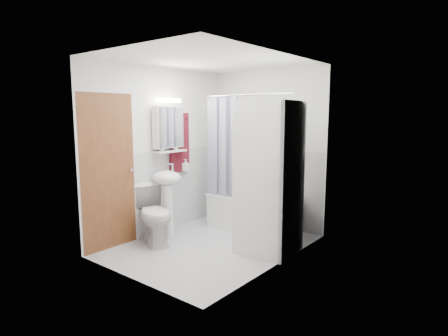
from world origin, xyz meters
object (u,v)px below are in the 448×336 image
Objects in this scene: washer_dryer at (269,178)px; toilet at (153,214)px; bathtub at (253,211)px; sink at (167,188)px.

toilet is (-1.40, -0.70, -0.56)m from washer_dryer.
bathtub is 1.10m from washer_dryer.
toilet reaches higher than bathtub.
bathtub is 1.51m from toilet.
bathtub is at bearing 130.87° from washer_dryer.
bathtub is 0.71× the size of washer_dryer.
sink is (-0.79, -1.01, 0.42)m from bathtub.
sink reaches higher than toilet.
toilet is (0.03, -0.30, -0.32)m from sink.
washer_dryer is (0.64, -0.61, 0.66)m from bathtub.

